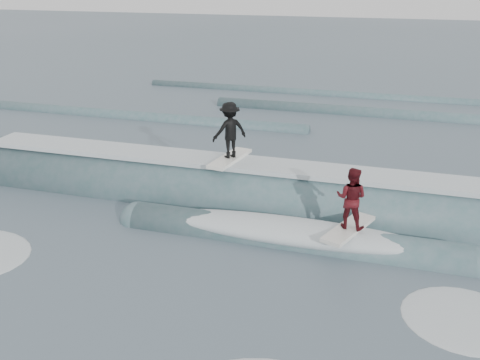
# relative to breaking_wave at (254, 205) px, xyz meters

# --- Properties ---
(ground) EXTENTS (160.00, 160.00, 0.00)m
(ground) POSITION_rel_breaking_wave_xyz_m (-0.21, -5.57, -0.04)
(ground) COLOR #41535E
(ground) RESTS_ON ground
(breaking_wave) EXTENTS (23.41, 4.02, 2.49)m
(breaking_wave) POSITION_rel_breaking_wave_xyz_m (0.00, 0.00, 0.00)
(breaking_wave) COLOR #3C6265
(breaking_wave) RESTS_ON ground
(surfer_black) EXTENTS (1.23, 2.06, 1.80)m
(surfer_black) POSITION_rel_breaking_wave_xyz_m (-0.84, 0.25, 2.15)
(surfer_black) COLOR white
(surfer_black) RESTS_ON ground
(surfer_red) EXTENTS (1.22, 2.06, 1.70)m
(surfer_red) POSITION_rel_breaking_wave_xyz_m (3.06, -1.95, 1.29)
(surfer_red) COLOR white
(surfer_red) RESTS_ON ground
(whitewater) EXTENTS (15.17, 7.39, 0.10)m
(whitewater) POSITION_rel_breaking_wave_xyz_m (-0.43, -6.67, -0.04)
(whitewater) COLOR silver
(whitewater) RESTS_ON ground
(far_swells) EXTENTS (38.39, 8.65, 0.80)m
(far_swells) POSITION_rel_breaking_wave_xyz_m (-1.19, 12.08, -0.04)
(far_swells) COLOR #3C6265
(far_swells) RESTS_ON ground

